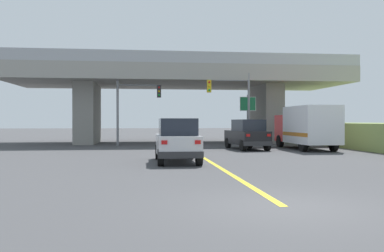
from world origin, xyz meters
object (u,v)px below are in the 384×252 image
Objects in this scene: suv_crossing at (247,135)px; traffic_signal_nearside at (235,99)px; highway_sign at (248,109)px; traffic_signal_farside at (133,102)px; suv_lead at (177,140)px; box_truck at (307,127)px.

traffic_signal_nearside reaches higher than suv_crossing.
traffic_signal_nearside is at bearing -132.98° from highway_sign.
suv_crossing is at bearing -33.81° from traffic_signal_farside.
suv_lead is 13.97m from traffic_signal_nearside.
highway_sign is at bearing 69.33° from suv_crossing.
suv_lead is 0.96× the size of suv_crossing.
suv_crossing is 1.10× the size of highway_sign.
traffic_signal_nearside reaches higher than box_truck.
suv_crossing is 0.69× the size of box_truck.
traffic_signal_farside is at bearing 100.08° from suv_lead.
traffic_signal_nearside is at bearing 66.21° from suv_lead.
box_truck is 1.23× the size of traffic_signal_farside.
suv_lead is 1.05× the size of highway_sign.
highway_sign is at bearing 110.16° from box_truck.
traffic_signal_nearside reaches higher than suv_lead.
suv_lead is at bearing -140.87° from box_truck.
box_truck is 1.59× the size of highway_sign.
box_truck reaches higher than suv_lead.
traffic_signal_farside reaches higher than suv_lead.
box_truck is (9.37, 7.62, 0.53)m from suv_lead.
traffic_signal_nearside is 7.93m from traffic_signal_farside.
highway_sign reaches higher than suv_crossing.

